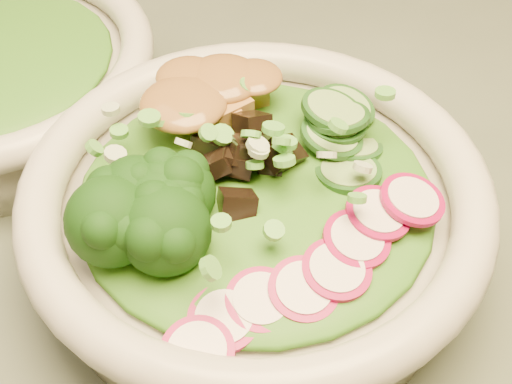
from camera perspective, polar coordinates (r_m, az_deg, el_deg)
dining_table at (r=0.66m, az=4.22°, el=-0.82°), size 1.20×0.80×0.75m
salad_bowl at (r=0.44m, az=0.00°, el=-1.83°), size 0.28×0.28×0.08m
lettuce_bed at (r=0.43m, az=0.00°, el=0.09°), size 0.22×0.22×0.03m
broccoli_florets at (r=0.39m, az=-8.08°, el=-2.03°), size 0.10×0.10×0.05m
radish_slices at (r=0.39m, az=5.82°, el=-5.74°), size 0.12×0.08×0.02m
cucumber_slices at (r=0.45m, az=7.70°, el=4.46°), size 0.09×0.09×0.04m
mushroom_heap at (r=0.42m, az=-0.90°, el=2.58°), size 0.09×0.09×0.04m
tofu_cubes at (r=0.46m, az=-4.14°, el=6.45°), size 0.11×0.09×0.04m
peanut_sauce at (r=0.45m, az=-4.24°, el=7.78°), size 0.07×0.06×0.02m
scallion_garnish at (r=0.41m, az=0.00°, el=2.57°), size 0.20×0.20×0.03m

